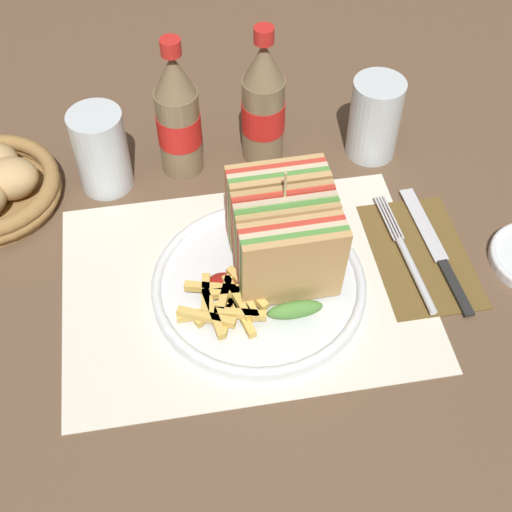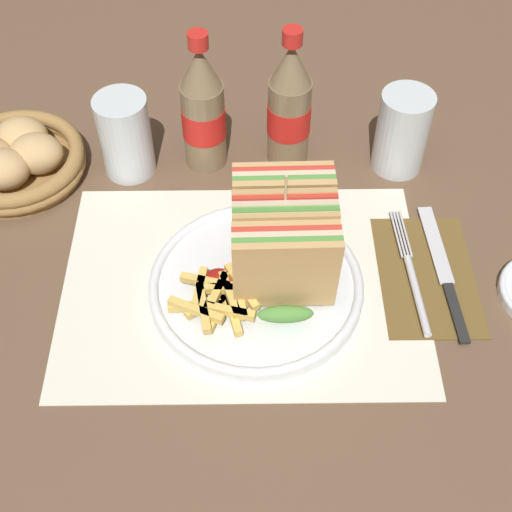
{
  "view_description": "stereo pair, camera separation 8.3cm",
  "coord_description": "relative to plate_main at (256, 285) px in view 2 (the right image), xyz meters",
  "views": [
    {
      "loc": [
        -0.1,
        -0.52,
        0.68
      ],
      "look_at": [
        -0.02,
        0.0,
        0.04
      ],
      "focal_mm": 50.0,
      "sensor_mm": 36.0,
      "label": 1
    },
    {
      "loc": [
        -0.02,
        -0.53,
        0.68
      ],
      "look_at": [
        -0.02,
        0.0,
        0.04
      ],
      "focal_mm": 50.0,
      "sensor_mm": 36.0,
      "label": 2
    }
  ],
  "objects": [
    {
      "name": "ground_plane",
      "position": [
        0.02,
        0.02,
        -0.01
      ],
      "size": [
        4.0,
        4.0,
        0.0
      ],
      "primitive_type": "plane",
      "color": "brown"
    },
    {
      "name": "placemat",
      "position": [
        -0.02,
        0.01,
        -0.01
      ],
      "size": [
        0.43,
        0.32,
        0.0
      ],
      "color": "silver",
      "rests_on": "ground_plane"
    },
    {
      "name": "plate_main",
      "position": [
        0.0,
        0.0,
        0.0
      ],
      "size": [
        0.25,
        0.25,
        0.02
      ],
      "color": "white",
      "rests_on": "ground_plane"
    },
    {
      "name": "club_sandwich",
      "position": [
        0.03,
        0.02,
        0.06
      ],
      "size": [
        0.12,
        0.16,
        0.15
      ],
      "color": "tan",
      "rests_on": "plate_main"
    },
    {
      "name": "fries_pile",
      "position": [
        -0.04,
        -0.03,
        0.02
      ],
      "size": [
        0.1,
        0.09,
        0.02
      ],
      "color": "#E0B756",
      "rests_on": "plate_main"
    },
    {
      "name": "ketchup_blob",
      "position": [
        -0.04,
        -0.0,
        0.02
      ],
      "size": [
        0.04,
        0.03,
        0.01
      ],
      "color": "maroon",
      "rests_on": "plate_main"
    },
    {
      "name": "napkin",
      "position": [
        0.21,
        0.02,
        -0.01
      ],
      "size": [
        0.11,
        0.19,
        0.0
      ],
      "color": "brown",
      "rests_on": "ground_plane"
    },
    {
      "name": "fork",
      "position": [
        0.19,
        0.0,
        -0.0
      ],
      "size": [
        0.02,
        0.19,
        0.01
      ],
      "rotation": [
        0.0,
        0.0,
        0.06
      ],
      "color": "silver",
      "rests_on": "napkin"
    },
    {
      "name": "knife",
      "position": [
        0.23,
        0.02,
        -0.0
      ],
      "size": [
        0.03,
        0.21,
        0.0
      ],
      "rotation": [
        0.0,
        0.0,
        0.06
      ],
      "color": "black",
      "rests_on": "napkin"
    },
    {
      "name": "coke_bottle_near",
      "position": [
        -0.07,
        0.23,
        0.08
      ],
      "size": [
        0.06,
        0.06,
        0.2
      ],
      "color": "#7A6647",
      "rests_on": "ground_plane"
    },
    {
      "name": "coke_bottle_far",
      "position": [
        0.05,
        0.23,
        0.08
      ],
      "size": [
        0.06,
        0.06,
        0.2
      ],
      "color": "#7A6647",
      "rests_on": "ground_plane"
    },
    {
      "name": "glass_near",
      "position": [
        0.2,
        0.22,
        0.04
      ],
      "size": [
        0.07,
        0.07,
        0.12
      ],
      "color": "silver",
      "rests_on": "ground_plane"
    },
    {
      "name": "glass_far",
      "position": [
        -0.17,
        0.21,
        0.04
      ],
      "size": [
        0.07,
        0.07,
        0.12
      ],
      "color": "silver",
      "rests_on": "ground_plane"
    },
    {
      "name": "bread_basket",
      "position": [
        -0.32,
        0.2,
        0.02
      ],
      "size": [
        0.19,
        0.19,
        0.07
      ],
      "color": "olive",
      "rests_on": "ground_plane"
    }
  ]
}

